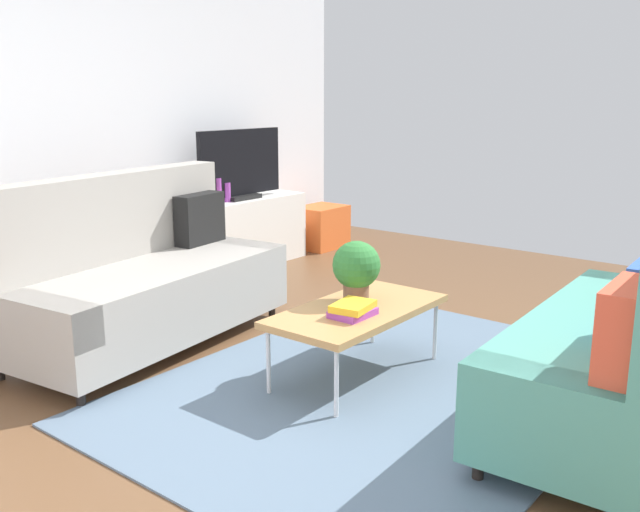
{
  "coord_description": "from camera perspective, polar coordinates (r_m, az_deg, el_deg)",
  "views": [
    {
      "loc": [
        -3.0,
        -2.12,
        1.61
      ],
      "look_at": [
        0.19,
        0.41,
        0.65
      ],
      "focal_mm": 39.07,
      "sensor_mm": 36.0,
      "label": 1
    }
  ],
  "objects": [
    {
      "name": "ground_plane",
      "position": [
        4.01,
        2.96,
        -10.41
      ],
      "size": [
        7.68,
        7.68,
        0.0
      ],
      "primitive_type": "plane",
      "color": "brown"
    },
    {
      "name": "tv",
      "position": [
        6.49,
        -6.56,
        7.38
      ],
      "size": [
        1.0,
        0.2,
        0.64
      ],
      "color": "black",
      "rests_on": "tv_console"
    },
    {
      "name": "bottle_2",
      "position": [
        6.36,
        -7.61,
        5.2
      ],
      "size": [
        0.06,
        0.06,
        0.17
      ],
      "primitive_type": "cylinder",
      "color": "purple",
      "rests_on": "tv_console"
    },
    {
      "name": "vase_0",
      "position": [
        6.17,
        -10.78,
        4.92
      ],
      "size": [
        0.11,
        0.11,
        0.19
      ],
      "primitive_type": "cylinder",
      "color": "#B24C4C",
      "rests_on": "tv_console"
    },
    {
      "name": "coffee_table",
      "position": [
        3.97,
        3.08,
        -4.6
      ],
      "size": [
        1.1,
        0.56,
        0.42
      ],
      "color": "#B7844C",
      "rests_on": "ground_plane"
    },
    {
      "name": "tv_console",
      "position": [
        6.59,
        -6.54,
        1.92
      ],
      "size": [
        1.4,
        0.44,
        0.64
      ],
      "primitive_type": "cube",
      "color": "silver",
      "rests_on": "ground_plane"
    },
    {
      "name": "table_book_1",
      "position": [
        3.79,
        2.71,
        -4.13
      ],
      "size": [
        0.26,
        0.21,
        0.04
      ],
      "primitive_type": "cube",
      "rotation": [
        0.0,
        0.0,
        0.15
      ],
      "color": "gold",
      "rests_on": "table_book_0"
    },
    {
      "name": "couch_beige",
      "position": [
        4.64,
        -14.32,
        -1.72
      ],
      "size": [
        1.99,
        1.07,
        1.1
      ],
      "rotation": [
        0.0,
        0.0,
        3.27
      ],
      "color": "gray",
      "rests_on": "ground_plane"
    },
    {
      "name": "table_book_0",
      "position": [
        3.8,
        2.7,
        -4.67
      ],
      "size": [
        0.24,
        0.18,
        0.04
      ],
      "primitive_type": "cube",
      "rotation": [
        0.0,
        0.0,
        -0.01
      ],
      "color": "purple",
      "rests_on": "coffee_table"
    },
    {
      "name": "potted_plant",
      "position": [
        4.02,
        3.0,
        -0.97
      ],
      "size": [
        0.28,
        0.28,
        0.36
      ],
      "color": "brown",
      "rests_on": "coffee_table"
    },
    {
      "name": "area_rug",
      "position": [
        3.96,
        4.98,
        -10.65
      ],
      "size": [
        2.9,
        2.2,
        0.01
      ],
      "primitive_type": "cube",
      "color": "slate",
      "rests_on": "ground_plane"
    },
    {
      "name": "wall_far",
      "position": [
        5.76,
        -20.6,
        10.87
      ],
      "size": [
        6.4,
        0.12,
        2.9
      ],
      "primitive_type": "cube",
      "color": "silver",
      "rests_on": "ground_plane"
    },
    {
      "name": "bottle_0",
      "position": [
        6.22,
        -9.03,
        4.82
      ],
      "size": [
        0.06,
        0.06,
        0.14
      ],
      "primitive_type": "cylinder",
      "color": "orange",
      "rests_on": "tv_console"
    },
    {
      "name": "storage_trunk",
      "position": [
        7.36,
        0.09,
        2.4
      ],
      "size": [
        0.52,
        0.4,
        0.44
      ],
      "primitive_type": "cube",
      "color": "orange",
      "rests_on": "ground_plane"
    },
    {
      "name": "couch_green",
      "position": [
        3.65,
        24.54,
        -6.58
      ],
      "size": [
        1.93,
        0.92,
        1.1
      ],
      "rotation": [
        0.0,
        0.0,
        0.04
      ],
      "color": "teal",
      "rests_on": "ground_plane"
    },
    {
      "name": "bottle_1",
      "position": [
        6.29,
        -8.32,
        5.31
      ],
      "size": [
        0.06,
        0.06,
        0.22
      ],
      "primitive_type": "cylinder",
      "color": "purple",
      "rests_on": "tv_console"
    }
  ]
}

